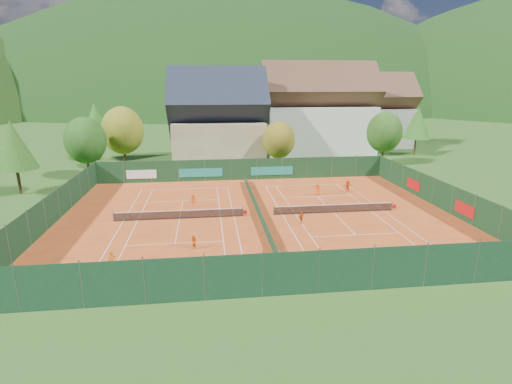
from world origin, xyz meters
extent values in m
plane|color=#284F18|center=(0.00, 0.00, -0.02)|extent=(600.00, 600.00, 0.00)
cube|color=#BB461B|center=(0.00, 0.00, 0.01)|extent=(40.00, 32.00, 0.01)
cube|color=white|center=(-8.00, 11.88, 0.01)|extent=(10.97, 0.06, 0.00)
cube|color=white|center=(-8.00, -11.88, 0.01)|extent=(10.97, 0.06, 0.00)
cube|color=white|center=(-13.48, 0.00, 0.01)|extent=(0.06, 23.77, 0.00)
cube|color=white|center=(-2.51, 0.00, 0.01)|extent=(0.06, 23.77, 0.00)
cube|color=white|center=(-12.12, 0.00, 0.01)|extent=(0.06, 23.77, 0.00)
cube|color=white|center=(-3.88, 0.00, 0.01)|extent=(0.06, 23.77, 0.00)
cube|color=white|center=(-8.00, 6.40, 0.01)|extent=(8.23, 0.06, 0.00)
cube|color=white|center=(-8.00, -6.40, 0.01)|extent=(8.23, 0.06, 0.00)
cube|color=white|center=(-8.00, 0.00, 0.01)|extent=(0.06, 12.80, 0.00)
cube|color=white|center=(8.00, 11.88, 0.01)|extent=(10.97, 0.06, 0.00)
cube|color=white|center=(8.00, -11.88, 0.01)|extent=(10.97, 0.06, 0.00)
cube|color=white|center=(2.51, 0.00, 0.01)|extent=(0.06, 23.77, 0.00)
cube|color=white|center=(13.48, 0.00, 0.01)|extent=(0.06, 23.77, 0.00)
cube|color=white|center=(3.88, 0.00, 0.01)|extent=(0.06, 23.77, 0.00)
cube|color=white|center=(12.12, 0.00, 0.01)|extent=(0.06, 23.77, 0.00)
cube|color=white|center=(8.00, 6.40, 0.01)|extent=(8.23, 0.06, 0.00)
cube|color=white|center=(8.00, -6.40, 0.01)|extent=(8.23, 0.06, 0.00)
cube|color=white|center=(8.00, 0.00, 0.01)|extent=(0.06, 12.80, 0.00)
cylinder|color=#59595B|center=(-14.40, 0.00, 0.51)|extent=(0.10, 0.10, 1.02)
cylinder|color=#59595B|center=(-1.60, 0.00, 0.51)|extent=(0.10, 0.10, 1.02)
cube|color=black|center=(-8.00, 0.00, 0.46)|extent=(12.80, 0.02, 0.86)
cube|color=white|center=(-8.00, 0.00, 0.89)|extent=(12.80, 0.04, 0.06)
cube|color=red|center=(-1.35, 0.00, 0.45)|extent=(0.40, 0.04, 0.40)
cylinder|color=#59595B|center=(1.60, 0.00, 0.51)|extent=(0.10, 0.10, 1.02)
cylinder|color=#59595B|center=(14.40, 0.00, 0.51)|extent=(0.10, 0.10, 1.02)
cube|color=black|center=(8.00, 0.00, 0.46)|extent=(12.80, 0.02, 0.86)
cube|color=white|center=(8.00, 0.00, 0.89)|extent=(12.80, 0.04, 0.06)
cube|color=red|center=(14.65, 0.00, 0.45)|extent=(0.40, 0.04, 0.40)
cube|color=#133420|center=(0.00, 0.00, 0.50)|extent=(0.03, 28.80, 1.00)
cube|color=#14381B|center=(0.00, 16.00, 1.50)|extent=(40.00, 0.04, 3.00)
cube|color=teal|center=(-6.00, 15.94, 1.20)|extent=(6.00, 0.03, 1.20)
cube|color=teal|center=(4.00, 15.94, 1.20)|extent=(6.00, 0.03, 1.20)
cube|color=silver|center=(-14.00, 15.94, 1.20)|extent=(4.00, 0.03, 1.20)
cube|color=#12331E|center=(0.00, -16.00, 1.50)|extent=(40.00, 0.04, 3.00)
cube|color=#12331B|center=(-20.00, 0.00, 1.50)|extent=(0.04, 32.00, 3.00)
cube|color=#133419|center=(20.00, 0.00, 1.50)|extent=(0.04, 32.00, 3.00)
cube|color=#B21414|center=(19.94, -4.00, 1.20)|extent=(0.03, 3.00, 1.20)
cube|color=#B21414|center=(19.94, 6.00, 1.20)|extent=(0.03, 3.00, 1.20)
cube|color=beige|center=(-3.00, 30.00, 3.50)|extent=(15.00, 12.00, 7.00)
cube|color=#1E2333|center=(-3.00, 30.00, 10.00)|extent=(16.20, 12.00, 12.00)
cube|color=silver|center=(16.00, 36.00, 4.50)|extent=(20.00, 11.00, 9.00)
cube|color=brown|center=(16.00, 36.00, 11.75)|extent=(21.60, 11.00, 11.00)
cube|color=silver|center=(30.00, 44.00, 4.00)|extent=(16.00, 10.00, 8.00)
cube|color=brown|center=(30.00, 44.00, 10.50)|extent=(17.28, 10.00, 10.00)
cylinder|color=#4C361B|center=(-22.00, 20.00, 1.40)|extent=(0.36, 0.36, 2.80)
ellipsoid|color=#205117|center=(-22.00, 20.00, 5.40)|extent=(5.72, 5.72, 6.58)
cylinder|color=#473319|center=(-18.00, 26.00, 1.57)|extent=(0.36, 0.36, 3.15)
ellipsoid|color=olive|center=(-18.00, 26.00, 6.07)|extent=(6.44, 6.44, 7.40)
cylinder|color=#4A2B1A|center=(-24.00, 34.00, 1.75)|extent=(0.36, 0.36, 3.50)
cone|color=#22611B|center=(-24.00, 34.00, 6.75)|extent=(5.60, 5.60, 6.50)
cylinder|color=#492C1A|center=(6.00, 22.00, 1.22)|extent=(0.36, 0.36, 2.45)
ellipsoid|color=olive|center=(6.00, 22.00, 4.72)|extent=(5.01, 5.01, 5.76)
cylinder|color=#472B19|center=(24.00, 24.00, 1.40)|extent=(0.36, 0.36, 2.80)
ellipsoid|color=#255017|center=(24.00, 24.00, 5.40)|extent=(5.72, 5.72, 6.58)
cylinder|color=#483319|center=(34.00, 32.00, 1.57)|extent=(0.36, 0.36, 3.15)
cone|color=#265E1B|center=(34.00, 32.00, 6.07)|extent=(5.04, 5.04, 5.85)
cylinder|color=#432D18|center=(-28.00, 12.00, 1.57)|extent=(0.36, 0.36, 3.15)
cone|color=#265718|center=(-28.00, 12.00, 6.07)|extent=(5.04, 5.04, 5.85)
cylinder|color=#412C17|center=(26.00, 40.00, 1.75)|extent=(0.36, 0.36, 3.50)
ellipsoid|color=olive|center=(26.00, 40.00, 6.75)|extent=(7.15, 7.15, 8.22)
ellipsoid|color=black|center=(10.00, 300.00, -42.35)|extent=(440.00, 440.00, 242.00)
cylinder|color=slate|center=(11.80, -11.65, 0.40)|extent=(0.02, 0.02, 0.80)
cylinder|color=slate|center=(12.10, -11.65, 0.40)|extent=(0.02, 0.02, 0.80)
cylinder|color=slate|center=(11.80, -11.35, 0.40)|extent=(0.02, 0.02, 0.80)
cylinder|color=slate|center=(12.10, -11.35, 0.40)|extent=(0.02, 0.02, 0.80)
cube|color=slate|center=(11.95, -11.50, 0.55)|extent=(0.34, 0.34, 0.30)
ellipsoid|color=#CCD833|center=(11.95, -11.50, 0.58)|extent=(0.28, 0.28, 0.16)
sphere|color=#CCD833|center=(-8.30, -7.67, 0.03)|extent=(0.07, 0.07, 0.07)
sphere|color=#CCD833|center=(3.82, -10.66, 0.03)|extent=(0.07, 0.07, 0.07)
sphere|color=#CCD833|center=(0.75, 5.94, 0.03)|extent=(0.07, 0.07, 0.07)
imported|color=#CD5E12|center=(-12.13, -11.05, 0.76)|extent=(0.65, 0.55, 1.52)
imported|color=orange|center=(-6.37, -7.88, 0.61)|extent=(0.76, 0.74, 1.23)
imported|color=#E35514|center=(-6.71, 3.85, 0.75)|extent=(1.07, 0.77, 1.49)
imported|color=#DB4E13|center=(3.79, -2.91, 0.62)|extent=(0.78, 0.59, 1.24)
imported|color=#FC5616|center=(8.09, 6.82, 0.73)|extent=(0.84, 0.70, 1.46)
imported|color=#E54A14|center=(12.22, 7.74, 0.76)|extent=(1.49, 0.83, 1.53)
camera|label=1|loc=(-5.05, -38.60, 13.17)|focal=28.00mm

